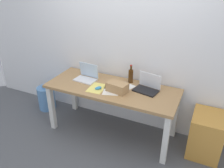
# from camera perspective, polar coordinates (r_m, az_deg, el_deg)

# --- Properties ---
(ground_plane) EXTENTS (8.00, 8.00, 0.00)m
(ground_plane) POSITION_cam_1_polar(r_m,az_deg,el_deg) (3.60, 0.00, -11.53)
(ground_plane) COLOR #515459
(back_wall) EXTENTS (5.20, 0.08, 2.60)m
(back_wall) POSITION_cam_1_polar(r_m,az_deg,el_deg) (3.33, 3.07, 10.57)
(back_wall) COLOR white
(back_wall) RESTS_ON ground
(desk) EXTENTS (1.83, 0.71, 0.76)m
(desk) POSITION_cam_1_polar(r_m,az_deg,el_deg) (3.23, 0.00, -2.38)
(desk) COLOR #A37A4C
(desk) RESTS_ON ground
(laptop_left) EXTENTS (0.33, 0.24, 0.24)m
(laptop_left) POSITION_cam_1_polar(r_m,az_deg,el_deg) (3.39, -6.32, 1.94)
(laptop_left) COLOR silver
(laptop_left) RESTS_ON desk
(laptop_right) EXTENTS (0.35, 0.28, 0.22)m
(laptop_right) POSITION_cam_1_polar(r_m,az_deg,el_deg) (3.12, 8.70, -0.73)
(laptop_right) COLOR black
(laptop_right) RESTS_ON desk
(beer_bottle) EXTENTS (0.07, 0.07, 0.27)m
(beer_bottle) POSITION_cam_1_polar(r_m,az_deg,el_deg) (3.28, 4.66, 2.07)
(beer_bottle) COLOR #47280F
(beer_bottle) RESTS_ON desk
(computer_mouse) EXTENTS (0.10, 0.12, 0.03)m
(computer_mouse) POSITION_cam_1_polar(r_m,az_deg,el_deg) (3.13, -3.42, -0.99)
(computer_mouse) COLOR #338CC6
(computer_mouse) RESTS_ON desk
(cardboard_box) EXTENTS (0.30, 0.21, 0.13)m
(cardboard_box) POSITION_cam_1_polar(r_m,az_deg,el_deg) (3.05, 1.31, -0.77)
(cardboard_box) COLOR tan
(cardboard_box) RESTS_ON desk
(paper_sheet_near_back) EXTENTS (0.30, 0.35, 0.00)m
(paper_sheet_near_back) POSITION_cam_1_polar(r_m,az_deg,el_deg) (3.17, 2.81, -0.84)
(paper_sheet_near_back) COLOR white
(paper_sheet_near_back) RESTS_ON desk
(paper_yellow_folder) EXTENTS (0.23, 0.31, 0.00)m
(paper_yellow_folder) POSITION_cam_1_polar(r_m,az_deg,el_deg) (3.16, -3.77, -0.99)
(paper_yellow_folder) COLOR #F4E06B
(paper_yellow_folder) RESTS_ON desk
(paper_sheet_center) EXTENTS (0.29, 0.34, 0.00)m
(paper_sheet_center) POSITION_cam_1_polar(r_m,az_deg,el_deg) (3.11, -0.15, -1.46)
(paper_sheet_center) COLOR white
(paper_sheet_center) RESTS_ON desk
(water_cooler_jug) EXTENTS (0.29, 0.29, 0.46)m
(water_cooler_jug) POSITION_cam_1_polar(r_m,az_deg,el_deg) (4.17, -15.89, -3.27)
(water_cooler_jug) COLOR #598CC6
(water_cooler_jug) RESTS_ON ground
(filing_cabinet) EXTENTS (0.40, 0.48, 0.58)m
(filing_cabinet) POSITION_cam_1_polar(r_m,az_deg,el_deg) (3.31, 22.22, -11.51)
(filing_cabinet) COLOR #C68938
(filing_cabinet) RESTS_ON ground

